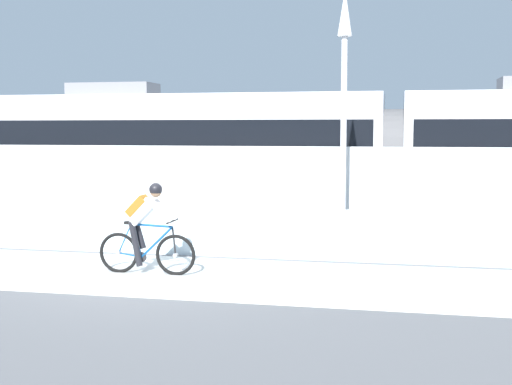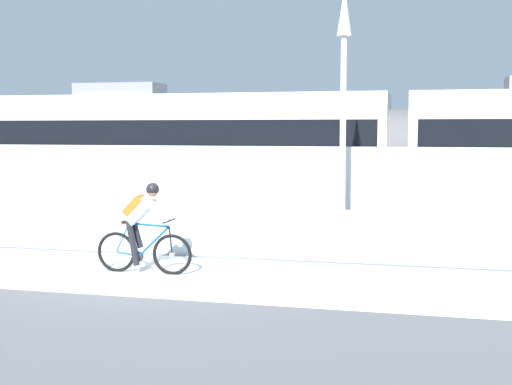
% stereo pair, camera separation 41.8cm
% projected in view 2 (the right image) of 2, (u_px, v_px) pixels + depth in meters
% --- Properties ---
extents(ground_plane, '(200.00, 200.00, 0.00)m').
position_uv_depth(ground_plane, '(145.00, 273.00, 11.83)').
color(ground_plane, slate).
extents(bike_path_deck, '(32.00, 3.20, 0.01)m').
position_uv_depth(bike_path_deck, '(145.00, 273.00, 11.83)').
color(bike_path_deck, beige).
rests_on(bike_path_deck, ground).
extents(glass_parapet, '(32.00, 0.05, 1.00)m').
position_uv_depth(glass_parapet, '(181.00, 230.00, 13.57)').
color(glass_parapet, silver).
rests_on(glass_parapet, ground).
extents(concrete_barrier_wall, '(32.00, 0.36, 2.15)m').
position_uv_depth(concrete_barrier_wall, '(208.00, 193.00, 15.26)').
color(concrete_barrier_wall, white).
rests_on(concrete_barrier_wall, ground).
extents(tram_rail_near, '(32.00, 0.08, 0.01)m').
position_uv_depth(tram_rail_near, '(237.00, 225.00, 17.76)').
color(tram_rail_near, '#595654').
rests_on(tram_rail_near, ground).
extents(tram_rail_far, '(32.00, 0.08, 0.01)m').
position_uv_depth(tram_rail_far, '(250.00, 218.00, 19.15)').
color(tram_rail_far, '#595654').
rests_on(tram_rail_far, ground).
extents(tram, '(22.56, 2.54, 3.81)m').
position_uv_depth(tram, '(398.00, 154.00, 17.32)').
color(tram, silver).
rests_on(tram, ground).
extents(cyclist_on_bike, '(1.77, 0.58, 1.61)m').
position_uv_depth(cyclist_on_bike, '(143.00, 228.00, 11.76)').
color(cyclist_on_bike, black).
rests_on(cyclist_on_bike, ground).
extents(lamp_post_antenna, '(0.28, 0.28, 5.20)m').
position_uv_depth(lamp_post_antenna, '(343.00, 89.00, 12.85)').
color(lamp_post_antenna, gray).
rests_on(lamp_post_antenna, ground).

